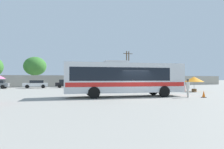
{
  "coord_description": "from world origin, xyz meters",
  "views": [
    {
      "loc": [
        -8.26,
        -16.0,
        1.77
      ],
      "look_at": [
        -1.43,
        2.43,
        2.14
      ],
      "focal_mm": 31.67,
      "sensor_mm": 36.0,
      "label": 1
    }
  ],
  "objects_px": {
    "attendant_by_bus_door": "(188,87)",
    "utility_pole_far": "(127,68)",
    "parked_car_third_black": "(66,83)",
    "coach_bus_silver_red": "(123,78)",
    "vendor_umbrella_secondary_orange": "(194,79)",
    "utility_pole_near": "(129,68)",
    "parked_car_second_white": "(36,84)",
    "parked_car_rightmost_red": "(95,83)",
    "roadside_tree_midleft": "(35,66)",
    "traffic_cone_on_apron": "(204,94)",
    "roadside_tree_midright": "(87,70)"
  },
  "relations": [
    {
      "from": "vendor_umbrella_secondary_orange",
      "to": "parked_car_rightmost_red",
      "type": "xyz_separation_m",
      "value": [
        -9.02,
        17.06,
        -0.84
      ]
    },
    {
      "from": "parked_car_rightmost_red",
      "to": "roadside_tree_midleft",
      "type": "distance_m",
      "value": 16.04
    },
    {
      "from": "coach_bus_silver_red",
      "to": "parked_car_rightmost_red",
      "type": "height_order",
      "value": "coach_bus_silver_red"
    },
    {
      "from": "coach_bus_silver_red",
      "to": "roadside_tree_midleft",
      "type": "bearing_deg",
      "value": 105.16
    },
    {
      "from": "coach_bus_silver_red",
      "to": "roadside_tree_midleft",
      "type": "relative_size",
      "value": 1.73
    },
    {
      "from": "parked_car_third_black",
      "to": "utility_pole_far",
      "type": "relative_size",
      "value": 0.49
    },
    {
      "from": "parked_car_second_white",
      "to": "parked_car_rightmost_red",
      "type": "height_order",
      "value": "parked_car_rightmost_red"
    },
    {
      "from": "parked_car_second_white",
      "to": "traffic_cone_on_apron",
      "type": "xyz_separation_m",
      "value": [
        14.69,
        -23.87,
        -0.44
      ]
    },
    {
      "from": "utility_pole_far",
      "to": "utility_pole_near",
      "type": "bearing_deg",
      "value": 14.02
    },
    {
      "from": "roadside_tree_midright",
      "to": "coach_bus_silver_red",
      "type": "bearing_deg",
      "value": -96.18
    },
    {
      "from": "parked_car_third_black",
      "to": "roadside_tree_midleft",
      "type": "distance_m",
      "value": 12.89
    },
    {
      "from": "coach_bus_silver_red",
      "to": "parked_car_rightmost_red",
      "type": "distance_m",
      "value": 20.76
    },
    {
      "from": "coach_bus_silver_red",
      "to": "parked_car_third_black",
      "type": "bearing_deg",
      "value": 97.9
    },
    {
      "from": "vendor_umbrella_secondary_orange",
      "to": "roadside_tree_midright",
      "type": "relative_size",
      "value": 0.48
    },
    {
      "from": "parked_car_second_white",
      "to": "roadside_tree_midleft",
      "type": "bearing_deg",
      "value": 91.81
    },
    {
      "from": "parked_car_second_white",
      "to": "parked_car_third_black",
      "type": "xyz_separation_m",
      "value": [
        5.32,
        -0.15,
        0.05
      ]
    },
    {
      "from": "parked_car_third_black",
      "to": "utility_pole_far",
      "type": "height_order",
      "value": "utility_pole_far"
    },
    {
      "from": "vendor_umbrella_secondary_orange",
      "to": "parked_car_third_black",
      "type": "xyz_separation_m",
      "value": [
        -14.64,
        16.87,
        -0.81
      ]
    },
    {
      "from": "parked_car_second_white",
      "to": "traffic_cone_on_apron",
      "type": "height_order",
      "value": "parked_car_second_white"
    },
    {
      "from": "parked_car_rightmost_red",
      "to": "parked_car_third_black",
      "type": "bearing_deg",
      "value": -178.06
    },
    {
      "from": "utility_pole_near",
      "to": "traffic_cone_on_apron",
      "type": "relative_size",
      "value": 13.19
    },
    {
      "from": "vendor_umbrella_secondary_orange",
      "to": "utility_pole_far",
      "type": "height_order",
      "value": "utility_pole_far"
    },
    {
      "from": "vendor_umbrella_secondary_orange",
      "to": "traffic_cone_on_apron",
      "type": "height_order",
      "value": "vendor_umbrella_secondary_orange"
    },
    {
      "from": "parked_car_second_white",
      "to": "utility_pole_far",
      "type": "distance_m",
      "value": 21.97
    },
    {
      "from": "coach_bus_silver_red",
      "to": "traffic_cone_on_apron",
      "type": "bearing_deg",
      "value": -27.2
    },
    {
      "from": "parked_car_rightmost_red",
      "to": "utility_pole_far",
      "type": "height_order",
      "value": "utility_pole_far"
    },
    {
      "from": "utility_pole_far",
      "to": "roadside_tree_midleft",
      "type": "height_order",
      "value": "utility_pole_far"
    },
    {
      "from": "roadside_tree_midright",
      "to": "parked_car_third_black",
      "type": "bearing_deg",
      "value": -126.12
    },
    {
      "from": "vendor_umbrella_secondary_orange",
      "to": "utility_pole_near",
      "type": "xyz_separation_m",
      "value": [
        1.46,
        23.46,
        2.8
      ]
    },
    {
      "from": "coach_bus_silver_red",
      "to": "utility_pole_far",
      "type": "distance_m",
      "value": 29.71
    },
    {
      "from": "coach_bus_silver_red",
      "to": "parked_car_rightmost_red",
      "type": "bearing_deg",
      "value": 82.27
    },
    {
      "from": "parked_car_third_black",
      "to": "utility_pole_near",
      "type": "xyz_separation_m",
      "value": [
        16.1,
        6.59,
        3.61
      ]
    },
    {
      "from": "utility_pole_far",
      "to": "roadside_tree_midright",
      "type": "height_order",
      "value": "utility_pole_far"
    },
    {
      "from": "coach_bus_silver_red",
      "to": "parked_car_rightmost_red",
      "type": "relative_size",
      "value": 2.76
    },
    {
      "from": "parked_car_second_white",
      "to": "utility_pole_far",
      "type": "bearing_deg",
      "value": 16.84
    },
    {
      "from": "traffic_cone_on_apron",
      "to": "parked_car_rightmost_red",
      "type": "bearing_deg",
      "value": 98.94
    },
    {
      "from": "parked_car_third_black",
      "to": "utility_pole_near",
      "type": "distance_m",
      "value": 17.76
    },
    {
      "from": "coach_bus_silver_red",
      "to": "parked_car_third_black",
      "type": "relative_size",
      "value": 2.8
    },
    {
      "from": "roadside_tree_midright",
      "to": "traffic_cone_on_apron",
      "type": "relative_size",
      "value": 8.26
    },
    {
      "from": "attendant_by_bus_door",
      "to": "utility_pole_near",
      "type": "relative_size",
      "value": 0.2
    },
    {
      "from": "roadside_tree_midleft",
      "to": "roadside_tree_midright",
      "type": "distance_m",
      "value": 11.94
    },
    {
      "from": "attendant_by_bus_door",
      "to": "utility_pole_far",
      "type": "relative_size",
      "value": 0.2
    },
    {
      "from": "utility_pole_far",
      "to": "roadside_tree_midright",
      "type": "distance_m",
      "value": 9.68
    },
    {
      "from": "utility_pole_near",
      "to": "parked_car_second_white",
      "type": "bearing_deg",
      "value": -163.24
    },
    {
      "from": "traffic_cone_on_apron",
      "to": "roadside_tree_midright",
      "type": "bearing_deg",
      "value": 96.22
    },
    {
      "from": "parked_car_second_white",
      "to": "roadside_tree_midleft",
      "type": "height_order",
      "value": "roadside_tree_midleft"
    },
    {
      "from": "parked_car_second_white",
      "to": "coach_bus_silver_red",
      "type": "bearing_deg",
      "value": -68.34
    },
    {
      "from": "attendant_by_bus_door",
      "to": "vendor_umbrella_secondary_orange",
      "type": "xyz_separation_m",
      "value": [
        6.58,
        6.31,
        0.66
      ]
    },
    {
      "from": "parked_car_third_black",
      "to": "roadside_tree_midright",
      "type": "relative_size",
      "value": 0.78
    },
    {
      "from": "utility_pole_near",
      "to": "utility_pole_far",
      "type": "bearing_deg",
      "value": -165.98
    }
  ]
}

